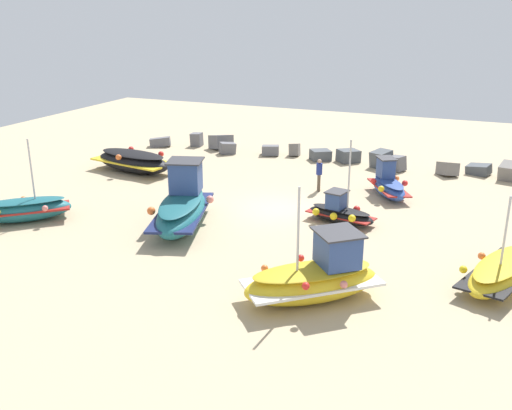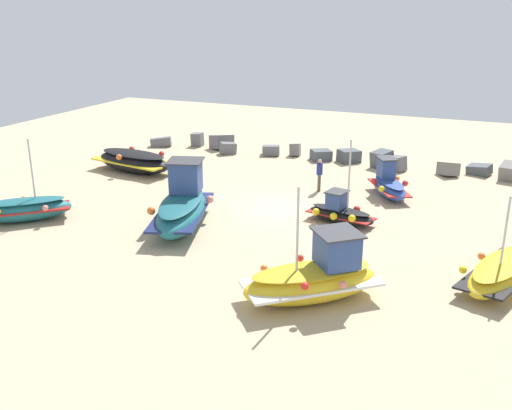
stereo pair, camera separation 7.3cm
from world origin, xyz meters
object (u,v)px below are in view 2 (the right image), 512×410
(fishing_boat_1, at_px, (389,185))
(fishing_boat_6, at_px, (315,278))
(fishing_boat_5, at_px, (340,212))
(fishing_boat_3, at_px, (134,161))
(fishing_boat_4, at_px, (182,207))
(fishing_boat_2, at_px, (23,209))
(person_walking, at_px, (319,173))
(fishing_boat_0, at_px, (502,272))

(fishing_boat_1, height_order, fishing_boat_6, fishing_boat_6)
(fishing_boat_5, bearing_deg, fishing_boat_3, -2.50)
(fishing_boat_4, relative_size, fishing_boat_5, 1.49)
(fishing_boat_2, distance_m, fishing_boat_4, 7.32)
(fishing_boat_4, relative_size, fishing_boat_6, 1.23)
(fishing_boat_3, xyz_separation_m, fishing_boat_4, (7.13, -6.70, 0.25))
(fishing_boat_6, height_order, person_walking, fishing_boat_6)
(fishing_boat_1, relative_size, fishing_boat_5, 0.91)
(fishing_boat_2, relative_size, fishing_boat_4, 0.73)
(fishing_boat_1, xyz_separation_m, fishing_boat_4, (-7.61, -7.85, 0.28))
(fishing_boat_6, relative_size, person_walking, 2.72)
(fishing_boat_3, bearing_deg, person_walking, 13.04)
(fishing_boat_0, bearing_deg, person_walking, 67.77)
(fishing_boat_5, distance_m, person_walking, 4.77)
(fishing_boat_0, height_order, fishing_boat_4, fishing_boat_0)
(fishing_boat_6, bearing_deg, fishing_boat_3, 101.99)
(fishing_boat_5, bearing_deg, fishing_boat_1, -92.51)
(fishing_boat_1, height_order, fishing_boat_3, fishing_boat_1)
(fishing_boat_4, bearing_deg, fishing_boat_0, -110.61)
(person_walking, bearing_deg, fishing_boat_2, 13.04)
(fishing_boat_0, relative_size, person_walking, 2.84)
(fishing_boat_3, height_order, fishing_boat_5, fishing_boat_5)
(person_walking, bearing_deg, fishing_boat_3, -24.91)
(fishing_boat_0, distance_m, fishing_boat_2, 20.15)
(fishing_boat_0, bearing_deg, fishing_boat_4, 106.03)
(fishing_boat_1, height_order, fishing_boat_4, fishing_boat_4)
(fishing_boat_1, bearing_deg, fishing_boat_6, 148.92)
(fishing_boat_0, xyz_separation_m, fishing_boat_1, (-5.53, 8.57, 0.12))
(fishing_boat_6, bearing_deg, fishing_boat_2, 130.99)
(fishing_boat_2, relative_size, person_walking, 2.45)
(fishing_boat_1, bearing_deg, fishing_boat_3, 64.18)
(fishing_boat_4, xyz_separation_m, fishing_boat_6, (7.43, -4.30, -0.10))
(fishing_boat_4, bearing_deg, fishing_boat_5, -81.43)
(fishing_boat_6, bearing_deg, person_walking, 65.23)
(fishing_boat_1, relative_size, fishing_boat_3, 0.65)
(fishing_boat_2, bearing_deg, person_walking, 179.44)
(fishing_boat_1, bearing_deg, fishing_boat_5, 134.72)
(fishing_boat_3, bearing_deg, fishing_boat_0, -9.93)
(fishing_boat_2, relative_size, fishing_boat_5, 1.09)
(fishing_boat_0, height_order, fishing_boat_2, fishing_boat_2)
(fishing_boat_2, bearing_deg, fishing_boat_4, 156.69)
(fishing_boat_4, relative_size, person_walking, 3.35)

